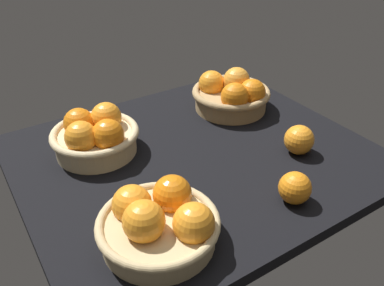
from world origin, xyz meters
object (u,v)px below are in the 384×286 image
(basket_near_right, at_px, (95,135))
(loose_orange_back_gap, at_px, (295,188))
(basket_far_right, at_px, (159,222))
(basket_near_left, at_px, (232,94))
(loose_orange_front_gap, at_px, (299,140))

(basket_near_right, relative_size, loose_orange_back_gap, 3.13)
(basket_far_right, height_order, basket_near_left, basket_near_left)
(loose_orange_back_gap, bearing_deg, basket_near_right, -55.15)
(basket_near_right, height_order, basket_far_right, basket_near_right)
(basket_far_right, relative_size, basket_near_left, 1.00)
(basket_near_left, bearing_deg, loose_orange_back_gap, 70.36)
(basket_near_left, height_order, loose_orange_front_gap, basket_near_left)
(basket_near_right, bearing_deg, loose_orange_back_gap, 124.85)
(loose_orange_back_gap, bearing_deg, basket_far_right, -11.16)
(basket_near_right, distance_m, loose_orange_front_gap, 0.50)
(basket_far_right, bearing_deg, loose_orange_back_gap, 168.84)
(basket_near_right, xyz_separation_m, basket_near_left, (-0.42, -0.00, -0.00))
(basket_near_left, xyz_separation_m, loose_orange_front_gap, (0.00, 0.27, -0.01))
(basket_near_right, height_order, basket_near_left, basket_near_left)
(basket_near_left, bearing_deg, loose_orange_front_gap, 89.62)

